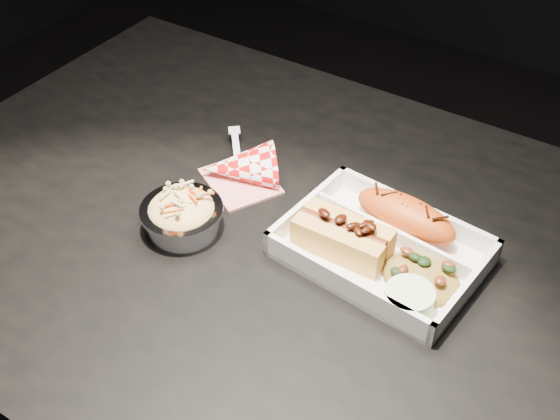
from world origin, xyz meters
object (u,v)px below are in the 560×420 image
(napkin_fork, at_px, (238,167))
(hotdog, at_px, (343,235))
(food_tray, at_px, (382,251))
(foil_coleslaw_cup, at_px, (182,214))
(fried_pastry, at_px, (406,216))
(dining_table, at_px, (293,282))

(napkin_fork, bearing_deg, hotdog, 34.64)
(food_tray, distance_m, foil_coleslaw_cup, 0.27)
(food_tray, xyz_separation_m, napkin_fork, (-0.26, 0.04, 0.01))
(hotdog, xyz_separation_m, foil_coleslaw_cup, (-0.20, -0.08, -0.00))
(foil_coleslaw_cup, bearing_deg, food_tray, 21.59)
(fried_pastry, bearing_deg, dining_table, -145.28)
(foil_coleslaw_cup, bearing_deg, hotdog, 20.72)
(food_tray, height_order, foil_coleslaw_cup, foil_coleslaw_cup)
(fried_pastry, distance_m, foil_coleslaw_cup, 0.30)
(dining_table, bearing_deg, napkin_fork, 154.30)
(fried_pastry, height_order, hotdog, hotdog)
(hotdog, height_order, foil_coleslaw_cup, hotdog)
(food_tray, height_order, napkin_fork, napkin_fork)
(fried_pastry, xyz_separation_m, hotdog, (-0.05, -0.08, -0.00))
(napkin_fork, bearing_deg, dining_table, 24.92)
(hotdog, bearing_deg, fried_pastry, 54.98)
(food_tray, relative_size, foil_coleslaw_cup, 2.38)
(dining_table, bearing_deg, foil_coleslaw_cup, -152.57)
(napkin_fork, bearing_deg, fried_pastry, 54.50)
(napkin_fork, bearing_deg, foil_coleslaw_cup, -37.54)
(food_tray, distance_m, napkin_fork, 0.26)
(foil_coleslaw_cup, bearing_deg, napkin_fork, 91.84)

